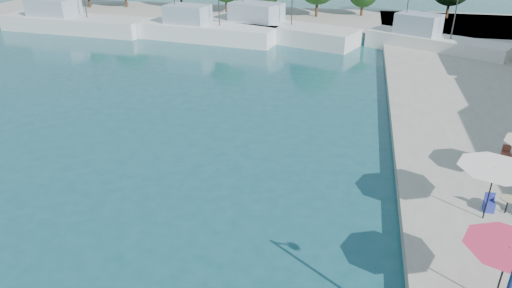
% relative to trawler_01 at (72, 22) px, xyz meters
% --- Properties ---
extents(quay_far, '(90.00, 16.00, 0.60)m').
position_rel_trawler_01_xyz_m(quay_far, '(23.38, 11.99, -0.77)').
color(quay_far, '#A09D90').
rests_on(quay_far, ground).
extents(trawler_01, '(18.97, 6.30, 10.20)m').
position_rel_trawler_01_xyz_m(trawler_01, '(0.00, 0.00, 0.00)').
color(trawler_01, silver).
rests_on(trawler_01, ground).
extents(trawler_02, '(16.28, 6.28, 10.20)m').
position_rel_trawler_01_xyz_m(trawler_02, '(17.48, -1.06, 0.00)').
color(trawler_02, white).
rests_on(trawler_02, ground).
extents(trawler_03, '(19.34, 11.11, 10.20)m').
position_rel_trawler_01_xyz_m(trawler_03, '(25.03, 1.51, -0.00)').
color(trawler_03, silver).
rests_on(trawler_03, ground).
extents(trawler_04, '(14.00, 9.83, 10.20)m').
position_rel_trawler_01_xyz_m(trawler_04, '(42.10, -1.66, 0.00)').
color(trawler_04, silver).
rests_on(trawler_04, ground).
extents(umbrella_pink, '(2.84, 2.84, 2.33)m').
position_rel_trawler_01_xyz_m(umbrella_pink, '(40.06, -37.85, 1.61)').
color(umbrella_pink, black).
rests_on(umbrella_pink, quay_right).
extents(umbrella_white, '(3.03, 3.03, 2.47)m').
position_rel_trawler_01_xyz_m(umbrella_white, '(40.78, -32.65, 1.75)').
color(umbrella_white, black).
rests_on(umbrella_white, quay_right).
extents(cafe_table_02, '(1.82, 0.70, 0.76)m').
position_rel_trawler_01_xyz_m(cafe_table_02, '(41.81, -32.02, -0.18)').
color(cafe_table_02, black).
rests_on(cafe_table_02, quay_right).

